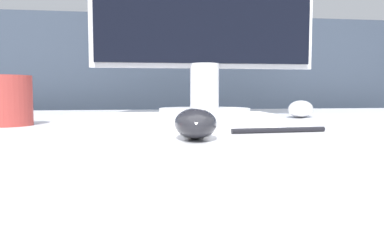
# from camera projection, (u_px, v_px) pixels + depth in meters

# --- Properties ---
(partition_panel) EXTENTS (5.00, 0.03, 1.13)m
(partition_panel) POSITION_uv_depth(u_px,v_px,m) (154.00, 163.00, 1.44)
(partition_panel) COLOR #333D4C
(partition_panel) RESTS_ON ground_plane
(computer_mouse_near) EXTENTS (0.07, 0.11, 0.04)m
(computer_mouse_near) POSITION_uv_depth(u_px,v_px,m) (195.00, 123.00, 0.51)
(computer_mouse_near) COLOR #232328
(computer_mouse_near) RESTS_ON desk
(keyboard) EXTENTS (0.39, 0.12, 0.02)m
(keyboard) POSITION_uv_depth(u_px,v_px,m) (168.00, 120.00, 0.67)
(keyboard) COLOR white
(keyboard) RESTS_ON desk
(monitor) EXTENTS (0.57, 0.23, 0.56)m
(monitor) POSITION_uv_depth(u_px,v_px,m) (205.00, 1.00, 0.94)
(monitor) COLOR white
(monitor) RESTS_ON desk
(computer_mouse_far) EXTENTS (0.11, 0.12, 0.04)m
(computer_mouse_far) POSITION_uv_depth(u_px,v_px,m) (301.00, 109.00, 0.91)
(computer_mouse_far) COLOR white
(computer_mouse_far) RESTS_ON desk
(mug) EXTENTS (0.09, 0.09, 0.09)m
(mug) POSITION_uv_depth(u_px,v_px,m) (6.00, 101.00, 0.69)
(mug) COLOR #A33833
(mug) RESTS_ON desk
(pen) EXTENTS (0.15, 0.02, 0.01)m
(pen) POSITION_uv_depth(u_px,v_px,m) (279.00, 130.00, 0.58)
(pen) COLOR black
(pen) RESTS_ON desk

